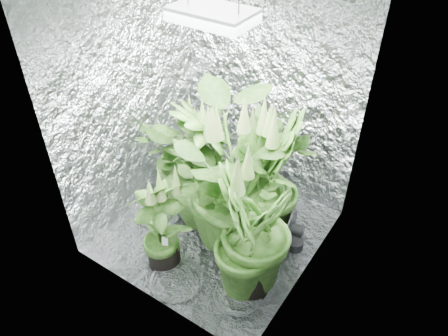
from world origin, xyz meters
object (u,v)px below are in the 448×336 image
at_px(plant_e, 232,184).
at_px(plant_a, 193,158).
at_px(plant_c, 266,180).
at_px(plant_f, 160,224).
at_px(plant_g, 252,235).
at_px(plant_b, 260,156).
at_px(grow_lamp, 213,15).
at_px(circulation_fan, 293,234).
at_px(plant_d, 203,168).

bearing_deg(plant_e, plant_a, 155.77).
height_order(plant_c, plant_f, plant_c).
xyz_separation_m(plant_c, plant_g, (0.20, -0.54, -0.01)).
xyz_separation_m(plant_a, plant_b, (0.42, 0.43, -0.07)).
bearing_deg(plant_c, plant_e, -123.55).
distance_m(plant_e, plant_g, 0.47).
distance_m(grow_lamp, plant_f, 1.49).
bearing_deg(plant_g, plant_b, 116.80).
bearing_deg(circulation_fan, grow_lamp, -169.18).
height_order(plant_a, plant_d, plant_d).
height_order(plant_e, circulation_fan, plant_e).
bearing_deg(plant_d, plant_b, 68.89).
bearing_deg(plant_c, plant_g, -69.78).
xyz_separation_m(plant_e, circulation_fan, (0.44, 0.24, -0.49)).
xyz_separation_m(plant_a, circulation_fan, (0.99, -0.01, -0.34)).
bearing_deg(plant_f, plant_a, 108.52).
distance_m(plant_a, plant_e, 0.63).
height_order(plant_g, circulation_fan, plant_g).
height_order(plant_e, plant_f, plant_e).
distance_m(plant_c, plant_e, 0.29).
bearing_deg(plant_e, circulation_fan, 28.54).
bearing_deg(plant_g, plant_d, 149.23).
distance_m(plant_c, plant_f, 0.86).
bearing_deg(plant_a, plant_f, -71.48).
relative_size(plant_e, plant_f, 1.40).
distance_m(grow_lamp, circulation_fan, 1.80).
bearing_deg(plant_d, circulation_fan, 8.37).
distance_m(plant_b, plant_e, 0.72).
relative_size(grow_lamp, plant_c, 0.40).
bearing_deg(plant_e, plant_b, 101.48).
xyz_separation_m(plant_e, plant_g, (0.36, -0.30, -0.07)).
height_order(plant_e, plant_g, plant_e).
bearing_deg(plant_d, grow_lamp, -25.54).
xyz_separation_m(plant_b, plant_f, (-0.18, -1.14, 0.02)).
distance_m(plant_e, circulation_fan, 0.70).
distance_m(plant_g, circulation_fan, 0.68).
distance_m(grow_lamp, plant_g, 1.41).
bearing_deg(plant_e, plant_g, -40.10).
height_order(grow_lamp, plant_c, grow_lamp).
xyz_separation_m(plant_c, plant_e, (-0.16, -0.24, 0.06)).
relative_size(grow_lamp, plant_f, 0.53).
relative_size(plant_b, plant_d, 0.78).
distance_m(plant_c, circulation_fan, 0.51).
height_order(plant_f, plant_g, plant_g).
height_order(plant_b, plant_c, plant_c).
bearing_deg(plant_a, grow_lamp, -29.19).
distance_m(plant_d, plant_e, 0.38).
relative_size(plant_f, circulation_fan, 2.75).
bearing_deg(plant_b, plant_c, -56.06).
height_order(plant_b, plant_g, plant_g).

